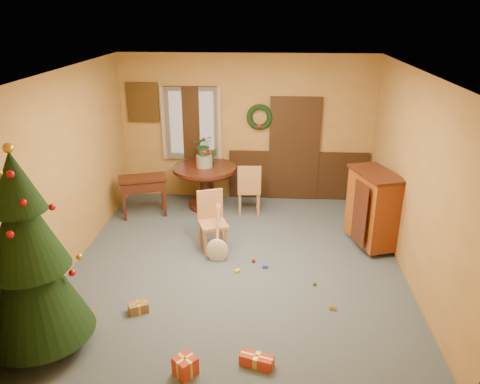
# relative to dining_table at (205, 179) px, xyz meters

# --- Properties ---
(room_envelope) EXTENTS (5.50, 5.50, 5.50)m
(room_envelope) POSITION_rel_dining_table_xyz_m (0.98, 0.58, 0.53)
(room_envelope) COLOR #3B4C55
(room_envelope) RESTS_ON ground
(dining_table) EXTENTS (1.23, 1.23, 0.84)m
(dining_table) POSITION_rel_dining_table_xyz_m (0.00, 0.00, 0.00)
(dining_table) COLOR black
(dining_table) RESTS_ON floor
(urn) EXTENTS (0.31, 0.31, 0.23)m
(urn) POSITION_rel_dining_table_xyz_m (0.00, 0.00, 0.37)
(urn) COLOR slate
(urn) RESTS_ON dining_table
(centerpiece_plant) EXTENTS (0.37, 0.32, 0.41)m
(centerpiece_plant) POSITION_rel_dining_table_xyz_m (0.00, 0.00, 0.68)
(centerpiece_plant) COLOR #1E4C23
(centerpiece_plant) RESTS_ON urn
(chair_near) EXTENTS (0.55, 0.55, 0.98)m
(chair_near) POSITION_rel_dining_table_xyz_m (0.34, -1.65, -0.06)
(chair_near) COLOR #A76B43
(chair_near) RESTS_ON floor
(chair_far) EXTENTS (0.46, 0.46, 1.00)m
(chair_far) POSITION_rel_dining_table_xyz_m (0.87, -0.25, -0.06)
(chair_far) COLOR #A76B43
(chair_far) RESTS_ON floor
(guitar) EXTENTS (0.48, 0.62, 0.82)m
(guitar) POSITION_rel_dining_table_xyz_m (0.46, -2.07, -0.17)
(guitar) COLOR beige
(guitar) RESTS_ON floor
(plant_stand) EXTENTS (0.28, 0.28, 0.73)m
(plant_stand) POSITION_rel_dining_table_xyz_m (0.10, 0.14, -0.13)
(plant_stand) COLOR black
(plant_stand) RESTS_ON floor
(stand_plant) EXTENTS (0.27, 0.23, 0.45)m
(stand_plant) POSITION_rel_dining_table_xyz_m (0.10, 0.14, 0.37)
(stand_plant) COLOR #19471E
(stand_plant) RESTS_ON plant_stand
(christmas_tree) EXTENTS (1.19, 1.19, 2.47)m
(christmas_tree) POSITION_rel_dining_table_xyz_m (-1.33, -4.19, 0.58)
(christmas_tree) COLOR #382111
(christmas_tree) RESTS_ON floor
(writing_desk) EXTENTS (0.96, 0.68, 0.77)m
(writing_desk) POSITION_rel_dining_table_xyz_m (-1.10, -0.45, -0.01)
(writing_desk) COLOR black
(writing_desk) RESTS_ON floor
(sideboard) EXTENTS (0.81, 1.11, 1.28)m
(sideboard) POSITION_rel_dining_table_xyz_m (2.93, -1.39, 0.10)
(sideboard) COLOR #541609
(sideboard) RESTS_ON floor
(gift_a) EXTENTS (0.34, 0.29, 0.16)m
(gift_a) POSITION_rel_dining_table_xyz_m (-1.02, -3.80, -0.51)
(gift_a) COLOR brown
(gift_a) RESTS_ON floor
(gift_b) EXTENTS (0.30, 0.30, 0.22)m
(gift_b) POSITION_rel_dining_table_xyz_m (0.39, -4.52, -0.48)
(gift_b) COLOR #A92E16
(gift_b) RESTS_ON floor
(gift_c) EXTENTS (0.29, 0.26, 0.13)m
(gift_c) POSITION_rel_dining_table_xyz_m (-0.41, -3.46, -0.52)
(gift_c) COLOR brown
(gift_c) RESTS_ON floor
(gift_d) EXTENTS (0.40, 0.25, 0.13)m
(gift_d) POSITION_rel_dining_table_xyz_m (1.16, -4.34, -0.52)
(gift_d) COLOR #A92E16
(gift_d) RESTS_ON floor
(toy_a) EXTENTS (0.09, 0.07, 0.05)m
(toy_a) POSITION_rel_dining_table_xyz_m (1.22, -2.26, -0.56)
(toy_a) COLOR #2846AD
(toy_a) RESTS_ON floor
(toy_b) EXTENTS (0.06, 0.06, 0.06)m
(toy_b) POSITION_rel_dining_table_xyz_m (1.92, -2.68, -0.56)
(toy_b) COLOR #238029
(toy_b) RESTS_ON floor
(toy_c) EXTENTS (0.09, 0.09, 0.05)m
(toy_c) POSITION_rel_dining_table_xyz_m (0.80, -2.42, -0.56)
(toy_c) COLOR yellow
(toy_c) RESTS_ON floor
(toy_d) EXTENTS (0.06, 0.06, 0.06)m
(toy_d) POSITION_rel_dining_table_xyz_m (1.03, -2.10, -0.56)
(toy_d) COLOR red
(toy_d) RESTS_ON floor
(toy_e) EXTENTS (0.09, 0.06, 0.05)m
(toy_e) POSITION_rel_dining_table_xyz_m (2.11, -3.25, -0.56)
(toy_e) COLOR gold
(toy_e) RESTS_ON floor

